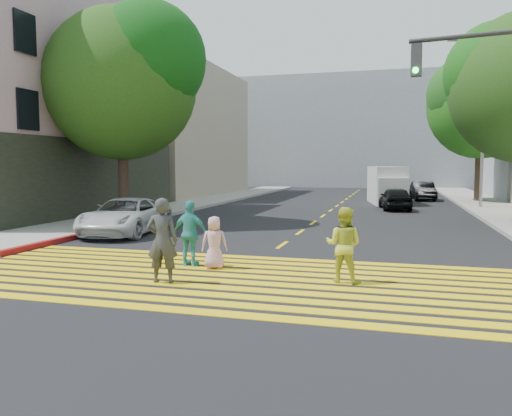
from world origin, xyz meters
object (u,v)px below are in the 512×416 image
at_px(pedestrian_child, 214,243).
at_px(silver_car, 397,189).
at_px(tree_left, 123,76).
at_px(white_sedan, 125,216).
at_px(dark_car_parked, 423,191).
at_px(pedestrian_woman, 344,245).
at_px(white_van, 387,186).
at_px(tree_right_far, 483,100).
at_px(pedestrian_extra, 190,233).
at_px(dark_car_near, 395,198).
at_px(pedestrian_man, 162,241).

relative_size(pedestrian_child, silver_car, 0.29).
bearing_deg(tree_left, pedestrian_child, -48.90).
relative_size(white_sedan, dark_car_parked, 1.17).
height_order(pedestrian_woman, white_van, white_van).
bearing_deg(pedestrian_woman, pedestrian_child, -0.43).
bearing_deg(white_van, tree_right_far, 12.02).
distance_m(pedestrian_extra, white_van, 21.68).
distance_m(pedestrian_child, white_van, 21.69).
relative_size(pedestrian_woman, dark_car_near, 0.43).
distance_m(pedestrian_man, silver_car, 30.09).
relative_size(pedestrian_man, pedestrian_woman, 1.12).
bearing_deg(dark_car_parked, white_sedan, -123.36).
bearing_deg(dark_car_near, white_van, -90.95).
distance_m(tree_right_far, pedestrian_man, 27.71).
height_order(pedestrian_woman, silver_car, pedestrian_woman).
distance_m(pedestrian_man, white_sedan, 7.84).
relative_size(tree_right_far, silver_car, 2.25).
relative_size(pedestrian_woman, white_sedan, 0.35).
bearing_deg(pedestrian_man, pedestrian_extra, -98.08).
height_order(silver_car, white_van, white_van).
bearing_deg(tree_right_far, tree_left, -136.15).
relative_size(pedestrian_woman, pedestrian_child, 1.26).
bearing_deg(white_van, white_sedan, -127.57).
distance_m(pedestrian_child, white_sedan, 6.99).
distance_m(tree_right_far, pedestrian_woman, 25.65).
bearing_deg(dark_car_parked, tree_right_far, -30.41).
bearing_deg(pedestrian_extra, tree_right_far, -105.72).
bearing_deg(tree_right_far, white_sedan, -127.40).
xyz_separation_m(pedestrian_extra, dark_car_parked, (6.63, 25.12, -0.16)).
relative_size(dark_car_parked, white_van, 0.76).
relative_size(tree_left, pedestrian_man, 5.10).
distance_m(silver_car, dark_car_parked, 3.31).
height_order(pedestrian_man, white_sedan, pedestrian_man).
height_order(tree_left, tree_right_far, tree_right_far).
relative_size(silver_car, white_van, 0.83).
bearing_deg(dark_car_near, dark_car_parked, -110.35).
bearing_deg(pedestrian_man, tree_left, -68.06).
height_order(white_sedan, dark_car_near, white_sedan).
bearing_deg(pedestrian_man, pedestrian_woman, -175.61).
bearing_deg(dark_car_parked, white_van, -125.99).
relative_size(pedestrian_extra, dark_car_parked, 0.41).
height_order(dark_car_parked, white_van, white_van).
height_order(pedestrian_man, pedestrian_woman, pedestrian_man).
xyz_separation_m(pedestrian_man, pedestrian_extra, (-0.11, 1.75, -0.09)).
distance_m(tree_right_far, pedestrian_child, 26.10).
height_order(pedestrian_extra, dark_car_near, pedestrian_extra).
bearing_deg(white_van, pedestrian_extra, -111.23).
height_order(pedestrian_child, pedestrian_extra, pedestrian_extra).
xyz_separation_m(pedestrian_woman, dark_car_parked, (2.88, 25.81, -0.15)).
bearing_deg(white_sedan, dark_car_parked, 55.25).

